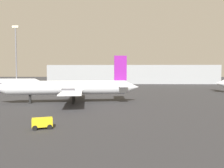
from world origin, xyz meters
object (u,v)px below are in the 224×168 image
(airplane_on_taxiway, at_px, (69,88))
(airplane_far_right, at_px, (8,82))
(baggage_cart, at_px, (42,123))
(light_mast_left, at_px, (16,55))

(airplane_on_taxiway, bearing_deg, airplane_far_right, -54.87)
(airplane_on_taxiway, xyz_separation_m, airplane_far_right, (-29.77, 31.55, -0.39))
(airplane_on_taxiway, relative_size, baggage_cart, 12.01)
(airplane_far_right, relative_size, baggage_cart, 9.27)
(airplane_on_taxiway, distance_m, baggage_cart, 22.31)
(light_mast_left, bearing_deg, airplane_on_taxiway, -50.14)
(airplane_on_taxiway, bearing_deg, baggage_cart, 85.98)
(light_mast_left, bearing_deg, baggage_cart, -62.26)
(light_mast_left, bearing_deg, airplane_far_right, -163.35)
(airplane_far_right, xyz_separation_m, baggage_cart, (31.39, -53.64, -2.28))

